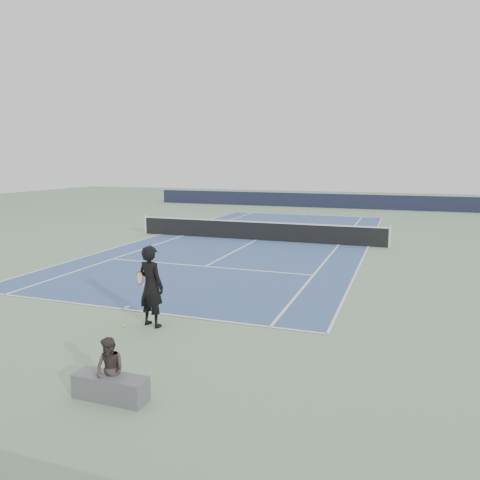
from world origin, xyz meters
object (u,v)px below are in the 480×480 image
(tennis_net, at_px, (257,230))
(tennis_player, at_px, (151,286))
(spectator_bench, at_px, (110,378))
(tennis_ball, at_px, (124,326))

(tennis_net, distance_m, tennis_player, 12.81)
(tennis_net, bearing_deg, tennis_player, -83.82)
(tennis_player, bearing_deg, spectator_bench, -71.00)
(tennis_ball, bearing_deg, spectator_bench, -59.99)
(tennis_player, distance_m, spectator_bench, 3.60)
(tennis_ball, distance_m, spectator_bench, 3.50)
(tennis_ball, bearing_deg, tennis_net, 93.44)
(tennis_player, bearing_deg, tennis_net, 96.18)
(tennis_player, bearing_deg, tennis_ball, -151.06)
(tennis_net, height_order, spectator_bench, tennis_net)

